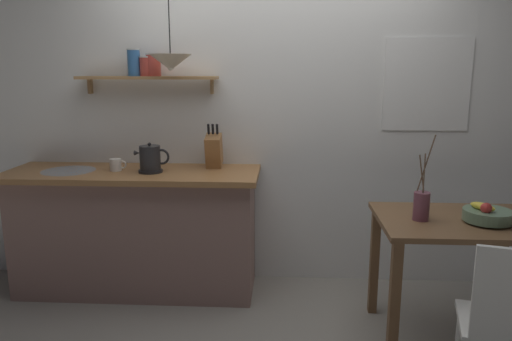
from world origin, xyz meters
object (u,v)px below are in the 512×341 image
Objects in this scene: fruit_bowl at (487,215)px; pendant_lamp at (171,62)px; twig_vase at (421,205)px; electric_kettle at (150,159)px; dining_chair_near at (510,322)px; knife_block at (214,150)px; coffee_mug_by_sink at (116,165)px; dining_table at (456,240)px.

pendant_lamp is at bearing 162.90° from fruit_bowl.
electric_kettle is (-1.75, 0.54, 0.15)m from twig_vase.
dining_chair_near is at bearing -31.47° from electric_kettle.
dining_chair_near is 1.76× the size of twig_vase.
dining_chair_near is 2.18m from knife_block.
dining_table is at bearing -13.55° from coffee_mug_by_sink.
knife_block is (-1.56, 0.69, 0.42)m from dining_table.
pendant_lamp reaches higher than dining_chair_near.
fruit_bowl is 0.37m from twig_vase.
dining_table is at bearing 7.39° from twig_vase.
twig_vase is at bearing -15.81° from coffee_mug_by_sink.
electric_kettle is at bearing -167.54° from pendant_lamp.
fruit_bowl is at bearing -14.21° from coffee_mug_by_sink.
dining_table is 1.58× the size of pendant_lamp.
knife_block is (-1.57, 1.41, 0.55)m from dining_chair_near.
pendant_lamp is (0.42, -0.00, 0.72)m from coffee_mug_by_sink.
knife_block is at bearing 156.12° from fruit_bowl.
fruit_bowl is at bearing -5.14° from twig_vase.
coffee_mug_by_sink is (-2.39, 0.60, 0.15)m from fruit_bowl.
fruit_bowl is (0.13, 0.65, 0.32)m from dining_chair_near.
dining_table is 2.34m from coffee_mug_by_sink.
electric_kettle is 0.76× the size of knife_block.
knife_block is 0.70m from pendant_lamp.
dining_chair_near is 2.52m from pendant_lamp.
knife_block is 2.72× the size of coffee_mug_by_sink.
fruit_bowl is 0.54× the size of twig_vase.
pendant_lamp reaches higher than knife_block.
electric_kettle is at bearing 165.71° from dining_table.
knife_block is at bearing 23.17° from electric_kettle.
electric_kettle is at bearing -156.83° from knife_block.
fruit_bowl is at bearing -24.37° from dining_table.
twig_vase is 2.10m from coffee_mug_by_sink.
pendant_lamp is at bearing -151.07° from knife_block.
dining_chair_near is at bearing -41.83° from knife_block.
electric_kettle is 0.47m from knife_block.
twig_vase is at bearing 174.86° from fruit_bowl.
pendant_lamp is at bearing -0.11° from coffee_mug_by_sink.
coffee_mug_by_sink reaches higher than dining_chair_near.
dining_table is 1.84× the size of twig_vase.
fruit_bowl is at bearing -14.99° from electric_kettle.
electric_kettle is at bearing -7.83° from coffee_mug_by_sink.
dining_table is 0.24m from fruit_bowl.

